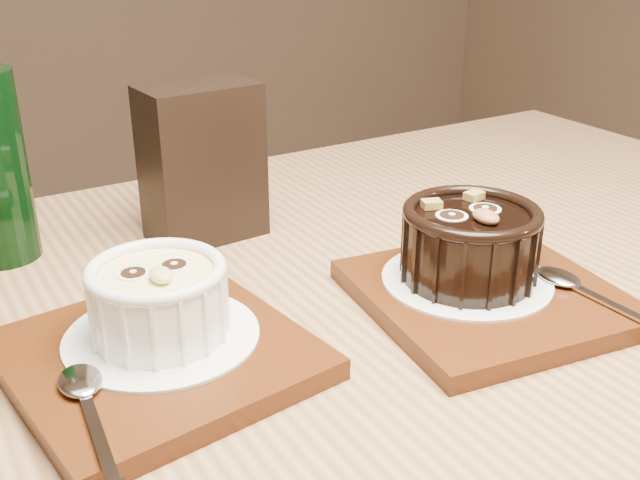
{
  "coord_description": "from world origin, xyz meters",
  "views": [
    {
      "loc": [
        -0.44,
        -0.34,
        1.03
      ],
      "look_at": [
        -0.2,
        0.07,
        0.81
      ],
      "focal_mm": 42.0,
      "sensor_mm": 36.0,
      "label": 1
    }
  ],
  "objects_px": {
    "ramekin_dark": "(470,240)",
    "condiment_stand": "(202,163)",
    "tray_left": "(158,356)",
    "ramekin_white": "(158,297)",
    "table": "(339,443)",
    "tray_right": "(487,296)"
  },
  "relations": [
    {
      "from": "tray_left",
      "to": "ramekin_white",
      "type": "distance_m",
      "value": 0.04
    },
    {
      "from": "table",
      "to": "ramekin_white",
      "type": "xyz_separation_m",
      "value": [
        -0.11,
        0.04,
        0.14
      ]
    },
    {
      "from": "table",
      "to": "tray_right",
      "type": "relative_size",
      "value": 6.76
    },
    {
      "from": "ramekin_dark",
      "to": "condiment_stand",
      "type": "distance_m",
      "value": 0.25
    },
    {
      "from": "tray_left",
      "to": "tray_right",
      "type": "distance_m",
      "value": 0.25
    },
    {
      "from": "table",
      "to": "condiment_stand",
      "type": "height_order",
      "value": "condiment_stand"
    },
    {
      "from": "ramekin_white",
      "to": "ramekin_dark",
      "type": "xyz_separation_m",
      "value": [
        0.23,
        -0.04,
        0.0
      ]
    },
    {
      "from": "condiment_stand",
      "to": "ramekin_white",
      "type": "bearing_deg",
      "value": -120.16
    },
    {
      "from": "table",
      "to": "ramekin_dark",
      "type": "xyz_separation_m",
      "value": [
        0.12,
        0.0,
        0.14
      ]
    },
    {
      "from": "table",
      "to": "tray_right",
      "type": "height_order",
      "value": "tray_right"
    },
    {
      "from": "ramekin_dark",
      "to": "condiment_stand",
      "type": "relative_size",
      "value": 0.74
    },
    {
      "from": "ramekin_white",
      "to": "ramekin_dark",
      "type": "relative_size",
      "value": 0.88
    },
    {
      "from": "tray_left",
      "to": "condiment_stand",
      "type": "bearing_deg",
      "value": 59.51
    },
    {
      "from": "tray_left",
      "to": "ramekin_dark",
      "type": "distance_m",
      "value": 0.24
    },
    {
      "from": "tray_left",
      "to": "tray_right",
      "type": "bearing_deg",
      "value": -10.31
    },
    {
      "from": "table",
      "to": "ramekin_white",
      "type": "height_order",
      "value": "ramekin_white"
    },
    {
      "from": "tray_right",
      "to": "ramekin_dark",
      "type": "distance_m",
      "value": 0.05
    },
    {
      "from": "tray_left",
      "to": "ramekin_dark",
      "type": "relative_size",
      "value": 1.73
    },
    {
      "from": "table",
      "to": "condiment_stand",
      "type": "xyz_separation_m",
      "value": [
        -0.01,
        0.22,
        0.16
      ]
    },
    {
      "from": "tray_left",
      "to": "tray_right",
      "type": "relative_size",
      "value": 1.0
    },
    {
      "from": "tray_left",
      "to": "condiment_stand",
      "type": "height_order",
      "value": "condiment_stand"
    },
    {
      "from": "tray_left",
      "to": "ramekin_dark",
      "type": "xyz_separation_m",
      "value": [
        0.24,
        -0.03,
        0.04
      ]
    }
  ]
}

